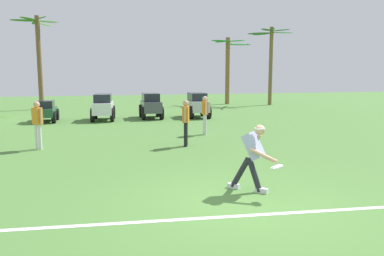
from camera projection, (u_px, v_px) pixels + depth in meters
name	position (u px, v px, depth m)	size (l,w,h in m)	color
ground_plane	(241.00, 205.00, 6.93)	(80.00, 80.00, 0.00)	#4C7B38
field_line_paint	(254.00, 215.00, 6.41)	(27.65, 0.12, 0.01)	white
frisbee_thrower	(253.00, 154.00, 7.63)	(0.72, 0.99, 1.40)	#23232D
frisbee_in_flight	(277.00, 167.00, 7.20)	(0.31, 0.31, 0.10)	white
teammate_near_sideline	(37.00, 121.00, 12.01)	(0.36, 0.44, 1.56)	silver
teammate_midfield	(186.00, 119.00, 12.54)	(0.31, 0.48, 1.56)	black
teammate_deep	(205.00, 112.00, 15.04)	(0.24, 0.50, 1.56)	silver
parked_car_slot_a	(46.00, 111.00, 19.33)	(1.14, 2.22, 1.10)	#235133
parked_car_slot_b	(103.00, 106.00, 19.98)	(1.40, 2.44, 1.40)	silver
parked_car_slot_c	(151.00, 105.00, 20.91)	(1.27, 2.39, 1.40)	#474C51
parked_car_slot_d	(197.00, 104.00, 21.35)	(1.33, 2.42, 1.40)	#B7BABF
palm_tree_left_of_centre	(39.00, 54.00, 25.95)	(3.16, 3.18, 6.45)	brown
palm_tree_right_of_centre	(228.00, 65.00, 31.00)	(3.51, 3.09, 5.48)	brown
palm_tree_far_right	(271.00, 56.00, 30.04)	(3.56, 3.24, 6.20)	brown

